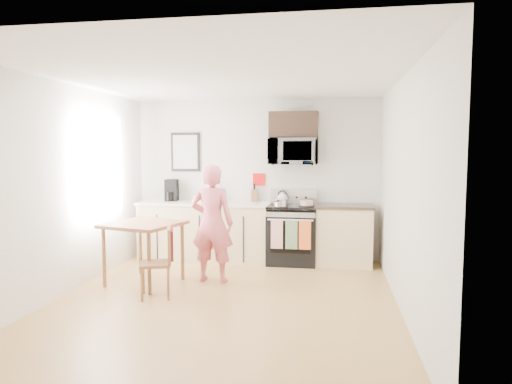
% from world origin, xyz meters
% --- Properties ---
extents(floor, '(4.60, 4.60, 0.00)m').
position_xyz_m(floor, '(0.00, 0.00, 0.00)').
color(floor, '#AA8042').
rests_on(floor, ground).
extents(back_wall, '(4.00, 0.04, 2.60)m').
position_xyz_m(back_wall, '(0.00, 2.30, 1.30)').
color(back_wall, beige).
rests_on(back_wall, floor).
extents(front_wall, '(4.00, 0.04, 2.60)m').
position_xyz_m(front_wall, '(0.00, -2.30, 1.30)').
color(front_wall, beige).
rests_on(front_wall, floor).
extents(left_wall, '(0.04, 4.60, 2.60)m').
position_xyz_m(left_wall, '(-2.00, 0.00, 1.30)').
color(left_wall, beige).
rests_on(left_wall, floor).
extents(right_wall, '(0.04, 4.60, 2.60)m').
position_xyz_m(right_wall, '(2.00, 0.00, 1.30)').
color(right_wall, beige).
rests_on(right_wall, floor).
extents(ceiling, '(4.00, 4.60, 0.04)m').
position_xyz_m(ceiling, '(0.00, 0.00, 2.60)').
color(ceiling, white).
rests_on(ceiling, back_wall).
extents(window, '(0.06, 1.40, 1.50)m').
position_xyz_m(window, '(-1.96, 0.80, 1.55)').
color(window, white).
rests_on(window, left_wall).
extents(cabinet_left, '(2.10, 0.60, 0.90)m').
position_xyz_m(cabinet_left, '(-0.80, 2.00, 0.45)').
color(cabinet_left, beige).
rests_on(cabinet_left, floor).
extents(countertop_left, '(2.14, 0.64, 0.04)m').
position_xyz_m(countertop_left, '(-0.80, 2.00, 0.92)').
color(countertop_left, silver).
rests_on(countertop_left, cabinet_left).
extents(cabinet_right, '(0.84, 0.60, 0.90)m').
position_xyz_m(cabinet_right, '(1.43, 2.00, 0.45)').
color(cabinet_right, beige).
rests_on(cabinet_right, floor).
extents(countertop_right, '(0.88, 0.64, 0.04)m').
position_xyz_m(countertop_right, '(1.43, 2.00, 0.92)').
color(countertop_right, black).
rests_on(countertop_right, cabinet_right).
extents(range, '(0.76, 0.70, 1.16)m').
position_xyz_m(range, '(0.63, 1.98, 0.44)').
color(range, black).
rests_on(range, floor).
extents(microwave, '(0.76, 0.51, 0.42)m').
position_xyz_m(microwave, '(0.63, 2.08, 1.76)').
color(microwave, '#BCBCC1').
rests_on(microwave, back_wall).
extents(upper_cabinet, '(0.76, 0.35, 0.40)m').
position_xyz_m(upper_cabinet, '(0.63, 2.12, 2.18)').
color(upper_cabinet, black).
rests_on(upper_cabinet, back_wall).
extents(wall_art, '(0.50, 0.04, 0.65)m').
position_xyz_m(wall_art, '(-1.20, 2.28, 1.75)').
color(wall_art, black).
rests_on(wall_art, back_wall).
extents(wall_trivet, '(0.20, 0.02, 0.20)m').
position_xyz_m(wall_trivet, '(0.05, 2.28, 1.30)').
color(wall_trivet, red).
rests_on(wall_trivet, back_wall).
extents(person, '(0.59, 0.40, 1.60)m').
position_xyz_m(person, '(-0.35, 0.78, 0.80)').
color(person, '#B83243').
rests_on(person, floor).
extents(dining_table, '(0.94, 0.94, 0.82)m').
position_xyz_m(dining_table, '(-1.22, 0.54, 0.73)').
color(dining_table, brown).
rests_on(dining_table, floor).
extents(chair, '(0.49, 0.46, 0.85)m').
position_xyz_m(chair, '(-0.74, 0.05, 0.55)').
color(chair, brown).
rests_on(chair, floor).
extents(knife_block, '(0.11, 0.14, 0.20)m').
position_xyz_m(knife_block, '(-0.02, 2.22, 1.04)').
color(knife_block, brown).
rests_on(knife_block, countertop_left).
extents(utensil_crock, '(0.11, 0.11, 0.33)m').
position_xyz_m(utensil_crock, '(-0.65, 2.20, 1.07)').
color(utensil_crock, red).
rests_on(utensil_crock, countertop_left).
extents(fruit_bowl, '(0.23, 0.23, 0.10)m').
position_xyz_m(fruit_bowl, '(-0.78, 2.02, 0.98)').
color(fruit_bowl, silver).
rests_on(fruit_bowl, countertop_left).
extents(milk_carton, '(0.11, 0.11, 0.23)m').
position_xyz_m(milk_carton, '(-0.80, 1.98, 1.05)').
color(milk_carton, tan).
rests_on(milk_carton, countertop_left).
extents(coffee_maker, '(0.24, 0.31, 0.36)m').
position_xyz_m(coffee_maker, '(-1.40, 2.10, 1.11)').
color(coffee_maker, black).
rests_on(coffee_maker, countertop_left).
extents(bread_bag, '(0.31, 0.17, 0.11)m').
position_xyz_m(bread_bag, '(-0.77, 1.81, 1.00)').
color(bread_bag, tan).
rests_on(bread_bag, countertop_left).
extents(cake, '(0.25, 0.25, 0.08)m').
position_xyz_m(cake, '(0.85, 1.86, 0.96)').
color(cake, black).
rests_on(cake, range).
extents(kettle, '(0.17, 0.17, 0.22)m').
position_xyz_m(kettle, '(0.46, 2.06, 1.02)').
color(kettle, silver).
rests_on(kettle, range).
extents(pot, '(0.21, 0.36, 0.11)m').
position_xyz_m(pot, '(0.46, 1.78, 0.98)').
color(pot, '#BCBCC1').
rests_on(pot, range).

